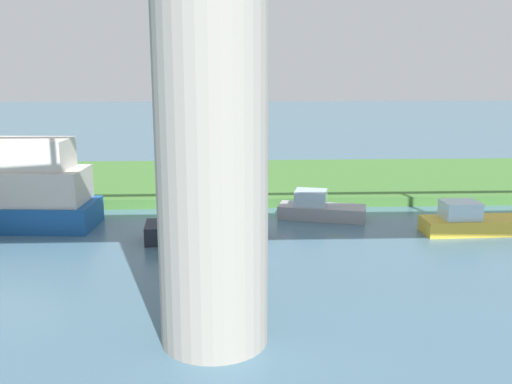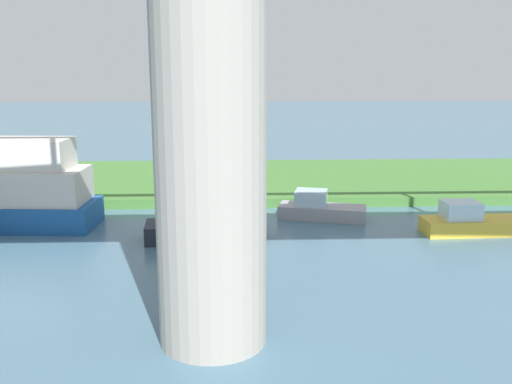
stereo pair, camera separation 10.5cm
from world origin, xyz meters
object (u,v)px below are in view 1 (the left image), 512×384
(houseboat_blue, at_px, (200,226))
(skiff_small, at_px, (319,208))
(riverboat_paddlewheel, at_px, (469,222))
(person_on_bank, at_px, (218,175))
(bridge_pylon, at_px, (212,144))
(motorboat_red, at_px, (5,192))
(mooring_post, at_px, (227,184))

(houseboat_blue, distance_m, skiff_small, 6.48)
(riverboat_paddlewheel, height_order, skiff_small, riverboat_paddlewheel)
(houseboat_blue, relative_size, skiff_small, 1.14)
(person_on_bank, height_order, houseboat_blue, person_on_bank)
(person_on_bank, distance_m, riverboat_paddlewheel, 13.89)
(bridge_pylon, bearing_deg, skiff_small, -110.88)
(bridge_pylon, bearing_deg, houseboat_blue, -84.66)
(motorboat_red, distance_m, riverboat_paddlewheel, 21.08)
(riverboat_paddlewheel, bearing_deg, mooring_post, -31.08)
(bridge_pylon, bearing_deg, mooring_post, -91.00)
(bridge_pylon, bearing_deg, riverboat_paddlewheel, -138.66)
(houseboat_blue, xyz_separation_m, skiff_small, (-5.63, -3.20, -0.09))
(motorboat_red, xyz_separation_m, riverboat_paddlewheel, (-20.96, 1.94, -1.14))
(person_on_bank, relative_size, riverboat_paddlewheel, 0.31)
(person_on_bank, bearing_deg, bridge_pylon, 90.91)
(motorboat_red, bearing_deg, person_on_bank, -147.92)
(skiff_small, bearing_deg, motorboat_red, 3.16)
(mooring_post, distance_m, skiff_small, 5.87)
(person_on_bank, relative_size, skiff_small, 0.31)
(person_on_bank, xyz_separation_m, houseboat_blue, (0.59, 8.41, -0.61))
(houseboat_blue, bearing_deg, riverboat_paddlewheel, -177.80)
(bridge_pylon, relative_size, mooring_post, 11.69)
(bridge_pylon, height_order, riverboat_paddlewheel, bridge_pylon)
(mooring_post, bearing_deg, houseboat_blue, 80.62)
(motorboat_red, height_order, houseboat_blue, motorboat_red)
(person_on_bank, height_order, motorboat_red, motorboat_red)
(bridge_pylon, bearing_deg, motorboat_red, -49.78)
(bridge_pylon, relative_size, skiff_small, 2.47)
(skiff_small, bearing_deg, bridge_pylon, 69.12)
(riverboat_paddlewheel, xyz_separation_m, houseboat_blue, (11.95, 0.46, 0.07))
(bridge_pylon, height_order, person_on_bank, bridge_pylon)
(mooring_post, distance_m, riverboat_paddlewheel, 12.62)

